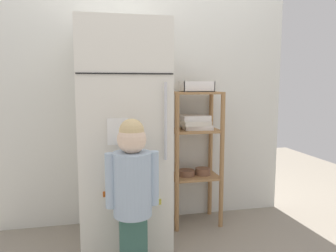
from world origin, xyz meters
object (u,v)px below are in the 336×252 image
refrigerator (123,136)px  fruit_bin (199,87)px  child_standing (132,184)px  pantry_shelf_unit (195,143)px

refrigerator → fruit_bin: bearing=15.7°
child_standing → fruit_bin: fruit_bin is taller
pantry_shelf_unit → child_standing: bearing=-130.5°
fruit_bin → pantry_shelf_unit: bearing=178.0°
fruit_bin → child_standing: bearing=-131.9°
pantry_shelf_unit → fruit_bin: size_ratio=4.32×
refrigerator → fruit_bin: refrigerator is taller
child_standing → refrigerator: bearing=91.2°
refrigerator → pantry_shelf_unit: (0.61, 0.18, -0.11)m
refrigerator → pantry_shelf_unit: refrigerator is taller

